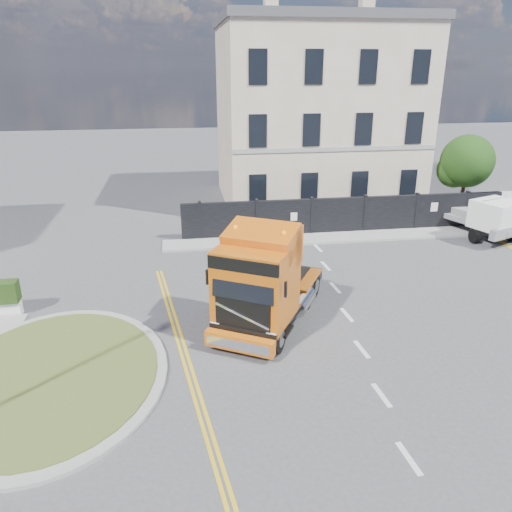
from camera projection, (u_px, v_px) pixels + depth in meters
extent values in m
plane|color=#424244|center=(267.00, 316.00, 18.49)|extent=(120.00, 120.00, 0.00)
cylinder|color=gray|center=(51.00, 378.00, 14.72)|extent=(6.80, 6.80, 0.12)
cylinder|color=#3C4C1E|center=(50.00, 375.00, 14.69)|extent=(6.20, 6.20, 0.05)
cube|color=black|center=(347.00, 215.00, 27.29)|extent=(18.00, 0.25, 2.00)
cube|color=silver|center=(490.00, 209.00, 28.48)|extent=(2.60, 0.12, 2.00)
cube|color=beige|center=(315.00, 117.00, 32.60)|extent=(12.00, 10.00, 11.00)
cube|color=#45454A|center=(319.00, 20.00, 30.54)|extent=(12.30, 10.30, 0.50)
cube|color=beige|center=(271.00, 6.00, 29.85)|extent=(0.80, 0.80, 1.60)
cube|color=beige|center=(367.00, 8.00, 30.69)|extent=(0.80, 0.80, 1.60)
cylinder|color=#382619|center=(462.00, 193.00, 31.18)|extent=(0.24, 0.24, 2.40)
sphere|color=black|center=(467.00, 161.00, 30.46)|extent=(3.20, 3.20, 3.20)
sphere|color=black|center=(455.00, 170.00, 30.98)|extent=(2.20, 2.20, 2.20)
cube|color=gray|center=(351.00, 237.00, 26.79)|extent=(20.00, 1.60, 0.12)
cube|color=black|center=(272.00, 298.00, 18.32)|extent=(4.88, 6.19, 0.42)
cube|color=#C75B0E|center=(257.00, 282.00, 16.45)|extent=(3.21, 3.24, 2.59)
cube|color=#C75B0E|center=(267.00, 243.00, 16.91)|extent=(2.42, 1.88, 1.30)
cube|color=black|center=(243.00, 286.00, 15.28)|extent=(1.80, 1.06, 0.97)
cube|color=#C75B0E|center=(240.00, 343.00, 15.69)|extent=(2.17, 1.43, 0.51)
cylinder|color=black|center=(221.00, 327.00, 16.68)|extent=(0.74, 0.98, 0.96)
cylinder|color=gray|center=(221.00, 327.00, 16.68)|extent=(0.56, 0.63, 0.53)
cylinder|color=black|center=(277.00, 338.00, 16.00)|extent=(0.74, 0.98, 0.96)
cylinder|color=gray|center=(277.00, 338.00, 16.00)|extent=(0.56, 0.63, 0.53)
cylinder|color=black|center=(256.00, 289.00, 19.54)|extent=(0.74, 0.98, 0.96)
cylinder|color=gray|center=(256.00, 289.00, 19.54)|extent=(0.56, 0.63, 0.53)
cylinder|color=black|center=(305.00, 297.00, 18.87)|extent=(0.74, 0.98, 0.96)
cylinder|color=gray|center=(305.00, 297.00, 18.87)|extent=(0.56, 0.63, 0.53)
cylinder|color=black|center=(266.00, 278.00, 20.51)|extent=(0.74, 0.98, 0.96)
cylinder|color=gray|center=(266.00, 278.00, 20.51)|extent=(0.56, 0.63, 0.53)
cylinder|color=black|center=(313.00, 286.00, 19.83)|extent=(0.74, 0.98, 0.96)
cylinder|color=gray|center=(313.00, 286.00, 19.83)|extent=(0.56, 0.63, 0.53)
cube|color=slate|center=(477.00, 219.00, 27.45)|extent=(3.86, 5.68, 0.28)
cube|color=white|center=(497.00, 215.00, 25.67)|extent=(2.67, 2.60, 1.43)
cylinder|color=black|center=(475.00, 236.00, 25.91)|extent=(0.28, 0.77, 0.77)
cylinder|color=black|center=(511.00, 234.00, 26.21)|extent=(0.28, 0.77, 0.77)
cylinder|color=black|center=(443.00, 218.00, 28.96)|extent=(0.28, 0.77, 0.77)
cylinder|color=black|center=(476.00, 216.00, 29.25)|extent=(0.28, 0.77, 0.77)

